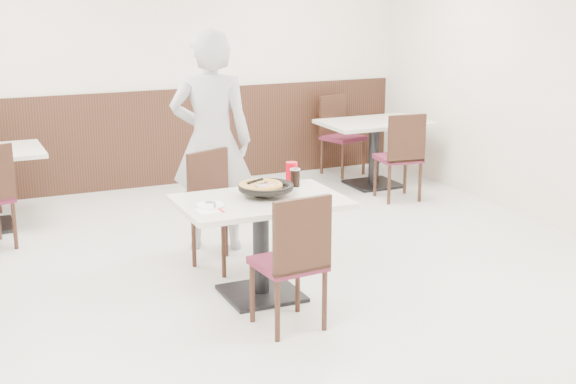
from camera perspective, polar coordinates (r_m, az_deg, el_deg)
name	(u,v)px	position (r m, az deg, el deg)	size (l,w,h in m)	color
floor	(283,285)	(6.26, -0.36, -6.64)	(7.00, 7.00, 0.00)	beige
wall_back	(157,63)	(9.18, -9.29, 9.04)	(6.00, 0.04, 2.80)	beige
wainscot_back	(161,138)	(9.29, -9.05, 3.81)	(5.90, 0.03, 1.10)	black
main_table	(261,248)	(5.94, -1.93, -3.99)	(1.20, 0.80, 0.75)	beige
chair_near	(288,260)	(5.38, 0.00, -4.87)	(0.42, 0.42, 0.95)	black
chair_far	(224,211)	(6.53, -4.56, -1.35)	(0.42, 0.42, 0.95)	black
trivet	(261,194)	(5.90, -1.91, -0.13)	(0.11, 0.11, 0.04)	black
pizza_pan	(266,190)	(5.90, -1.59, 0.11)	(0.32, 0.32, 0.01)	black
pizza	(260,188)	(5.90, -1.98, 0.30)	(0.32, 0.32, 0.02)	gold
pizza_server	(262,185)	(5.84, -1.89, 0.48)	(0.07, 0.09, 0.00)	white
napkin	(209,211)	(5.55, -5.64, -1.32)	(0.16, 0.16, 0.00)	white
side_plate	(210,205)	(5.65, -5.56, -0.96)	(0.19, 0.19, 0.01)	white
fork	(215,205)	(5.62, -5.24, -0.93)	(0.02, 0.16, 0.00)	white
cola_glass	(295,178)	(6.17, 0.51, 0.99)	(0.07, 0.07, 0.13)	black
red_cup	(292,172)	(6.30, 0.26, 1.42)	(0.09, 0.09, 0.16)	#C40011
diner_person	(211,141)	(6.91, -5.47, 3.60)	(0.70, 0.46, 1.91)	#A7A7AB
bg_table_right	(374,153)	(9.24, 6.14, 2.74)	(1.20, 0.80, 0.75)	beige
bg_chair_right_near	(398,156)	(8.66, 7.84, 2.56)	(0.42, 0.42, 0.95)	black
bg_chair_right_far	(343,136)	(9.73, 3.94, 4.01)	(0.42, 0.42, 0.95)	black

